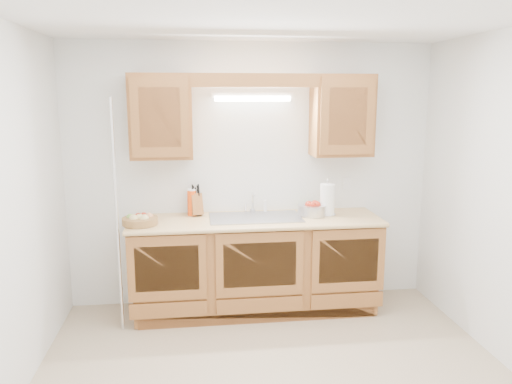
{
  "coord_description": "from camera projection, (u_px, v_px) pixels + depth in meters",
  "views": [
    {
      "loc": [
        -0.56,
        -3.22,
        2.02
      ],
      "look_at": [
        -0.04,
        0.85,
        1.21
      ],
      "focal_mm": 35.0,
      "sensor_mm": 36.0,
      "label": 1
    }
  ],
  "objects": [
    {
      "name": "valance",
      "position": [
        256.0,
        80.0,
        4.34
      ],
      "size": [
        2.2,
        0.05,
        0.12
      ],
      "primitive_type": "cube",
      "color": "#965D2C",
      "rests_on": "room"
    },
    {
      "name": "apple_bowl",
      "position": [
        312.0,
        209.0,
        4.68
      ],
      "size": [
        0.35,
        0.35,
        0.14
      ],
      "rotation": [
        0.0,
        0.0,
        -0.38
      ],
      "color": "silver",
      "rests_on": "countertop"
    },
    {
      "name": "wire_shelf_pole",
      "position": [
        117.0,
        218.0,
        4.17
      ],
      "size": [
        0.03,
        0.03,
        2.0
      ],
      "primitive_type": "cylinder",
      "color": "silver",
      "rests_on": "ground"
    },
    {
      "name": "fruit_basket",
      "position": [
        140.0,
        220.0,
        4.35
      ],
      "size": [
        0.41,
        0.41,
        0.1
      ],
      "rotation": [
        0.0,
        0.0,
        0.41
      ],
      "color": "olive",
      "rests_on": "countertop"
    },
    {
      "name": "fluorescent_fixture",
      "position": [
        252.0,
        97.0,
        4.59
      ],
      "size": [
        0.76,
        0.08,
        0.08
      ],
      "color": "white",
      "rests_on": "room"
    },
    {
      "name": "soap_bottle",
      "position": [
        196.0,
        206.0,
        4.71
      ],
      "size": [
        0.1,
        0.1,
        0.17
      ],
      "primitive_type": "imported",
      "rotation": [
        0.0,
        0.0,
        -0.32
      ],
      "color": "blue",
      "rests_on": "countertop"
    },
    {
      "name": "room",
      "position": [
        278.0,
        211.0,
        3.36
      ],
      "size": [
        3.52,
        3.5,
        2.5
      ],
      "color": "tan",
      "rests_on": "ground"
    },
    {
      "name": "sponge",
      "position": [
        307.0,
        209.0,
        4.89
      ],
      "size": [
        0.13,
        0.1,
        0.02
      ],
      "rotation": [
        0.0,
        0.0,
        0.28
      ],
      "color": "#CC333F",
      "rests_on": "countertop"
    },
    {
      "name": "countertop",
      "position": [
        256.0,
        220.0,
        4.58
      ],
      "size": [
        2.3,
        0.63,
        0.04
      ],
      "primitive_type": "cube",
      "color": "tan",
      "rests_on": "base_cabinets"
    },
    {
      "name": "paper_towel",
      "position": [
        327.0,
        200.0,
        4.68
      ],
      "size": [
        0.18,
        0.18,
        0.35
      ],
      "rotation": [
        0.0,
        0.0,
        0.38
      ],
      "color": "silver",
      "rests_on": "countertop"
    },
    {
      "name": "base_cabinets",
      "position": [
        255.0,
        265.0,
        4.68
      ],
      "size": [
        2.2,
        0.6,
        0.86
      ],
      "primitive_type": "cube",
      "color": "#965D2C",
      "rests_on": "ground"
    },
    {
      "name": "knife_block",
      "position": [
        196.0,
        204.0,
        4.69
      ],
      "size": [
        0.14,
        0.19,
        0.3
      ],
      "rotation": [
        0.0,
        0.0,
        0.27
      ],
      "color": "#965D2C",
      "rests_on": "countertop"
    },
    {
      "name": "orange_canister",
      "position": [
        192.0,
        202.0,
        4.67
      ],
      "size": [
        0.09,
        0.09,
        0.25
      ],
      "rotation": [
        0.0,
        0.0,
        -0.06
      ],
      "color": "#F84B0D",
      "rests_on": "countertop"
    },
    {
      "name": "upper_cabinet_left",
      "position": [
        161.0,
        117.0,
        4.44
      ],
      "size": [
        0.55,
        0.33,
        0.75
      ],
      "primitive_type": "cube",
      "color": "#965D2C",
      "rests_on": "room"
    },
    {
      "name": "upper_cabinet_right",
      "position": [
        342.0,
        116.0,
        4.65
      ],
      "size": [
        0.55,
        0.33,
        0.75
      ],
      "primitive_type": "cube",
      "color": "#965D2C",
      "rests_on": "room"
    },
    {
      "name": "outlet_plate",
      "position": [
        347.0,
        183.0,
        4.95
      ],
      "size": [
        0.08,
        0.01,
        0.12
      ],
      "primitive_type": "cube",
      "color": "white",
      "rests_on": "room"
    },
    {
      "name": "sink",
      "position": [
        255.0,
        225.0,
        4.61
      ],
      "size": [
        0.84,
        0.46,
        0.36
      ],
      "color": "#9E9EA3",
      "rests_on": "countertop"
    }
  ]
}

